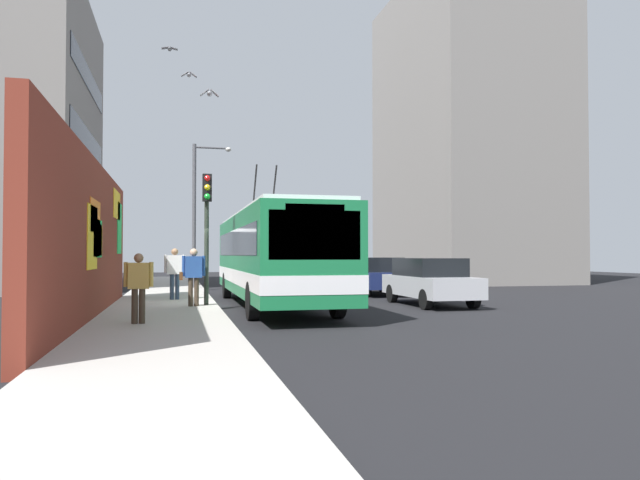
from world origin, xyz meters
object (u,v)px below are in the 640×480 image
(pedestrian_midblock, at_px, (175,269))
(street_lamp, at_px, (198,205))
(pedestrian_near_wall, at_px, (139,283))
(traffic_light, at_px, (207,216))
(parked_car_silver, at_px, (430,280))
(parked_car_navy, at_px, (375,275))
(pedestrian_at_curb, at_px, (193,272))
(city_bus, at_px, (272,254))

(pedestrian_midblock, relative_size, street_lamp, 0.26)
(pedestrian_near_wall, xyz_separation_m, traffic_light, (4.65, -1.72, 1.81))
(pedestrian_midblock, height_order, street_lamp, street_lamp)
(parked_car_silver, relative_size, pedestrian_midblock, 2.53)
(parked_car_navy, bearing_deg, street_lamp, 57.94)
(pedestrian_at_curb, bearing_deg, parked_car_silver, -87.97)
(parked_car_navy, height_order, traffic_light, traffic_light)
(parked_car_silver, height_order, pedestrian_at_curb, pedestrian_at_curb)
(city_bus, xyz_separation_m, street_lamp, (9.35, 2.05, 2.33))
(parked_car_navy, bearing_deg, pedestrian_near_wall, 138.51)
(parked_car_silver, bearing_deg, pedestrian_at_curb, 92.03)
(traffic_light, bearing_deg, pedestrian_near_wall, 159.65)
(city_bus, distance_m, parked_car_navy, 7.14)
(parked_car_navy, relative_size, pedestrian_at_curb, 2.58)
(parked_car_silver, height_order, parked_car_navy, same)
(pedestrian_midblock, xyz_separation_m, pedestrian_near_wall, (-7.24, 0.77, -0.13))
(pedestrian_midblock, xyz_separation_m, traffic_light, (-2.59, -0.96, 1.68))
(pedestrian_at_curb, distance_m, street_lamp, 10.87)
(pedestrian_midblock, height_order, pedestrian_at_curb, pedestrian_midblock)
(pedestrian_near_wall, xyz_separation_m, street_lamp, (14.80, -1.82, 2.99))
(parked_car_silver, distance_m, parked_car_navy, 5.65)
(parked_car_navy, xyz_separation_m, traffic_light, (-5.61, 7.35, 2.04))
(city_bus, bearing_deg, parked_car_navy, -47.25)
(pedestrian_midblock, bearing_deg, pedestrian_near_wall, 173.95)
(pedestrian_at_curb, bearing_deg, pedestrian_midblock, 10.71)
(city_bus, xyz_separation_m, pedestrian_midblock, (1.79, 3.11, -0.52))
(pedestrian_at_curb, distance_m, pedestrian_near_wall, 4.53)
(pedestrian_midblock, relative_size, pedestrian_at_curb, 1.02)
(parked_car_silver, relative_size, pedestrian_at_curb, 2.58)
(pedestrian_midblock, bearing_deg, pedestrian_at_curb, -169.29)
(parked_car_navy, xyz_separation_m, street_lamp, (4.54, 7.25, 3.22))
(pedestrian_midblock, distance_m, pedestrian_at_curb, 2.97)
(parked_car_navy, distance_m, street_lamp, 9.14)
(parked_car_navy, height_order, pedestrian_midblock, pedestrian_midblock)
(city_bus, distance_m, parked_car_silver, 5.34)
(city_bus, xyz_separation_m, pedestrian_at_curb, (-1.12, 2.56, -0.55))
(pedestrian_near_wall, bearing_deg, traffic_light, -20.35)
(parked_car_silver, distance_m, pedestrian_midblock, 8.72)
(parked_car_silver, distance_m, pedestrian_at_curb, 7.77)
(parked_car_silver, xyz_separation_m, traffic_light, (0.04, 7.35, 2.04))
(pedestrian_midblock, bearing_deg, city_bus, -119.95)
(pedestrian_midblock, bearing_deg, parked_car_navy, -70.05)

